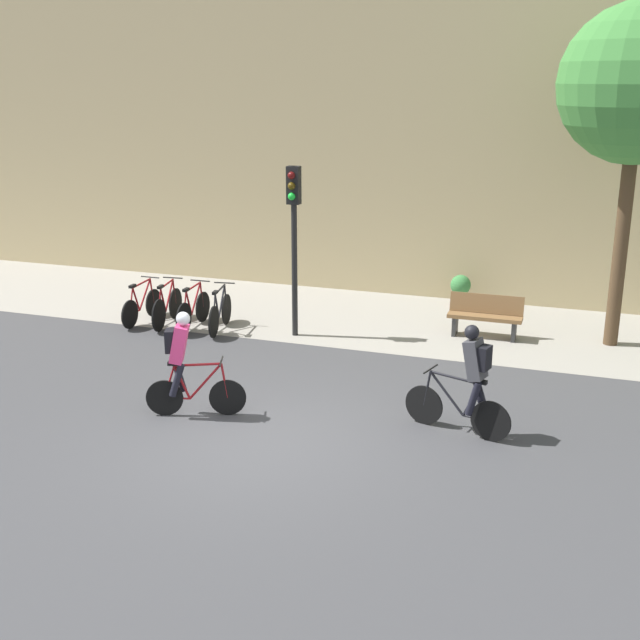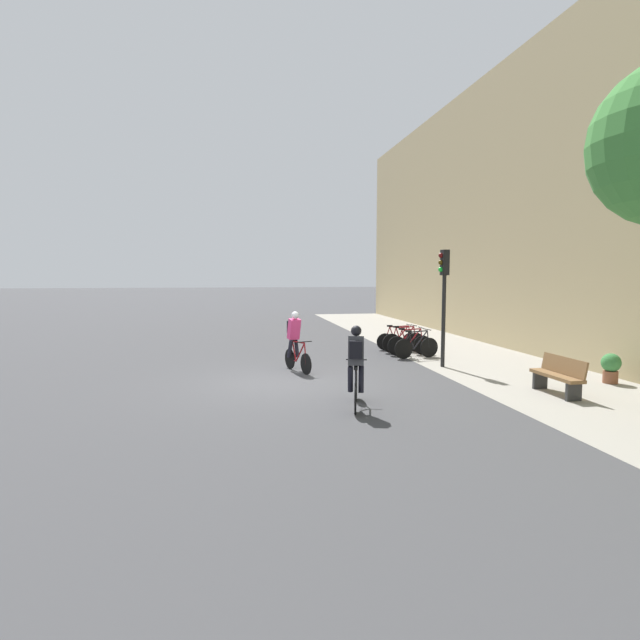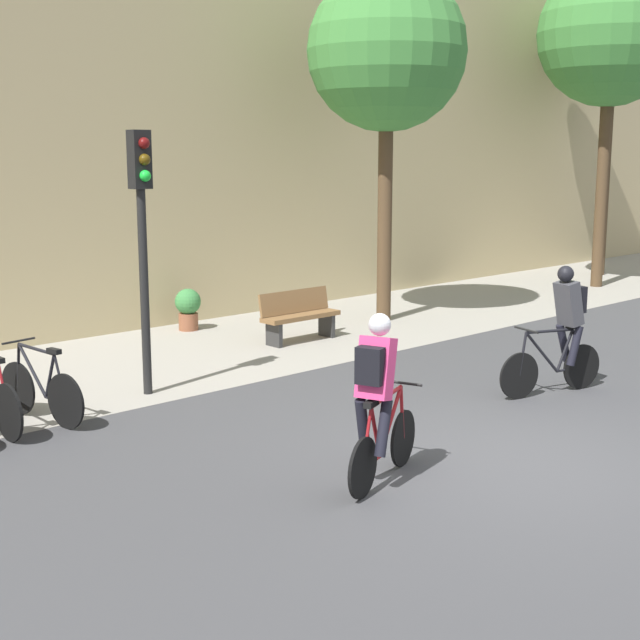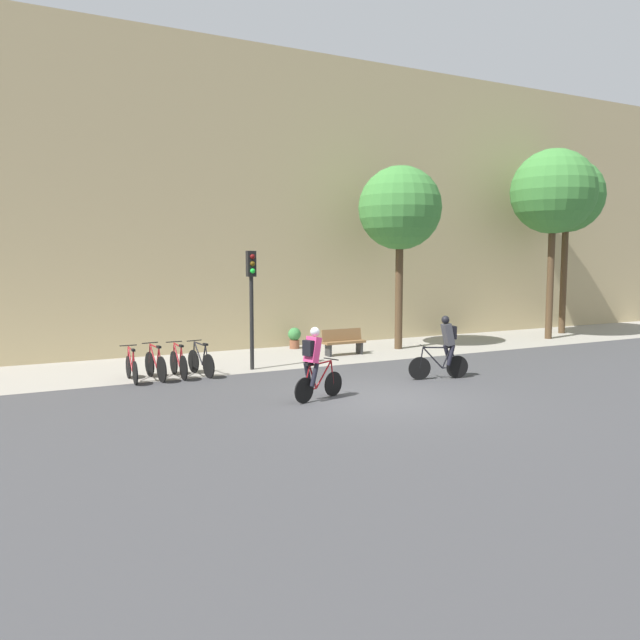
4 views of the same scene
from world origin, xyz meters
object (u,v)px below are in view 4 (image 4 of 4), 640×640
parked_bike_2 (179,363)px  traffic_light_pole (251,288)px  cyclist_grey (445,345)px  potted_plant (294,337)px  parked_bike_1 (155,365)px  parked_bike_3 (201,362)px  parked_bike_0 (132,367)px  bench (343,342)px  cyclist_pink (314,361)px

parked_bike_2 → traffic_light_pole: size_ratio=0.46×
cyclist_grey → parked_bike_2: (-6.51, 3.57, -0.54)m
potted_plant → parked_bike_1: bearing=-148.9°
parked_bike_2 → parked_bike_3: bearing=-0.0°
cyclist_grey → parked_bike_1: size_ratio=1.06×
parked_bike_0 → parked_bike_3: parked_bike_3 is taller
cyclist_grey → bench: size_ratio=1.15×
parked_bike_3 → potted_plant: (4.57, 3.53, 0.04)m
parked_bike_1 → bench: size_ratio=1.08×
bench → potted_plant: bearing=112.3°
traffic_light_pole → potted_plant: (2.94, 3.32, -2.02)m
traffic_light_pole → parked_bike_3: bearing=-172.9°
parked_bike_1 → potted_plant: size_ratio=2.12×
traffic_light_pole → potted_plant: traffic_light_pole is taller
cyclist_pink → parked_bike_3: 4.56m
parked_bike_3 → parked_bike_2: bearing=180.0°
cyclist_grey → parked_bike_3: (-5.87, 3.57, -0.54)m
parked_bike_1 → bench: parked_bike_1 is taller
parked_bike_1 → bench: (6.73, 1.40, 0.05)m
parked_bike_0 → potted_plant: parked_bike_0 is taller
parked_bike_0 → bench: 7.50m
cyclist_pink → potted_plant: size_ratio=2.23×
cyclist_grey → parked_bike_2: cyclist_grey is taller
cyclist_grey → parked_bike_0: bearing=155.4°
parked_bike_0 → traffic_light_pole: 4.12m
parked_bike_3 → bench: size_ratio=1.06×
parked_bike_3 → traffic_light_pole: size_ratio=0.46×
parked_bike_1 → traffic_light_pole: bearing=4.0°
parked_bike_2 → potted_plant: size_ratio=2.09×
parked_bike_2 → traffic_light_pole: bearing=5.1°
cyclist_grey → potted_plant: cyclist_grey is taller
parked_bike_3 → potted_plant: parked_bike_3 is taller
cyclist_pink → parked_bike_0: bearing=128.1°
cyclist_grey → bench: cyclist_grey is taller
parked_bike_2 → traffic_light_pole: 3.08m
parked_bike_1 → bench: 6.87m
parked_bike_1 → potted_plant: bearing=31.1°
parked_bike_1 → parked_bike_2: 0.64m
cyclist_pink → potted_plant: 8.44m
bench → potted_plant: (-0.87, 2.12, -0.03)m
bench → parked_bike_0: bearing=-169.2°
cyclist_grey → parked_bike_2: 7.45m
potted_plant → parked_bike_3: bearing=-142.3°
cyclist_grey → parked_bike_2: size_ratio=1.08×
parked_bike_1 → parked_bike_2: parked_bike_1 is taller
parked_bike_0 → parked_bike_3: (1.92, 0.00, 0.01)m
parked_bike_1 → potted_plant: 6.84m
parked_bike_2 → parked_bike_3: (0.64, -0.00, -0.00)m
parked_bike_1 → parked_bike_3: parked_bike_1 is taller
cyclist_grey → bench: (-0.43, 4.98, -0.48)m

